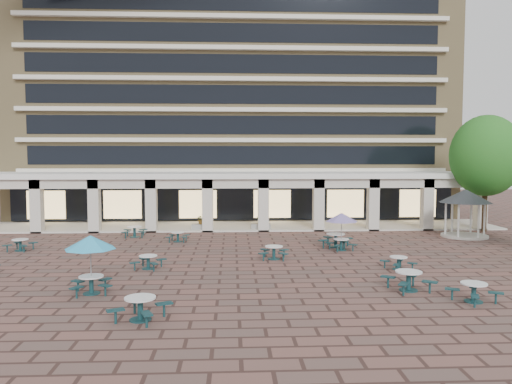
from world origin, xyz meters
TOP-DOWN VIEW (x-y plane):
  - ground at (0.00, 0.00)m, footprint 120.00×120.00m
  - apartment_building at (0.00, 25.47)m, footprint 40.00×15.50m
  - retail_arcade at (0.00, 14.80)m, footprint 42.00×6.60m
  - picnic_table_1 at (-3.42, -8.18)m, footprint 2.20×2.20m
  - picnic_table_2 at (7.19, -4.84)m, footprint 2.13×2.13m
  - picnic_table_3 at (8.09, -0.91)m, footprint 1.73×1.73m
  - picnic_table_4 at (-6.06, -4.71)m, footprint 2.09×2.09m
  - picnic_table_5 at (-4.49, -0.16)m, footprint 1.77×1.77m
  - picnic_table_7 at (9.15, -6.59)m, footprint 2.05×2.05m
  - picnic_table_8 at (-13.01, 5.10)m, footprint 1.73×1.73m
  - picnic_table_9 at (-3.88, 7.91)m, footprint 1.54×1.54m
  - picnic_table_10 at (6.22, 5.37)m, footprint 2.37×2.37m
  - picnic_table_11 at (6.34, 4.35)m, footprint 1.96×1.96m
  - picnic_table_12 at (-7.14, 10.00)m, footprint 1.82×1.82m
  - picnic_table_13 at (2.05, 1.91)m, footprint 1.81×1.81m
  - gazebo at (16.16, 8.98)m, footprint 3.58×3.58m
  - tree_east_c at (18.71, 11.21)m, footprint 5.27×5.27m
  - planter_left at (-2.62, 12.90)m, footprint 1.50×0.84m
  - planter_right at (1.94, 12.90)m, footprint 1.50×0.70m

SIDE VIEW (x-z plane):
  - ground at x=0.00m, z-range 0.00..0.00m
  - picnic_table_9 at x=-3.88m, z-range 0.06..0.71m
  - picnic_table_3 at x=8.09m, z-range 0.06..0.72m
  - picnic_table_5 at x=-4.49m, z-range 0.07..0.75m
  - picnic_table_8 at x=-13.01m, z-range 0.07..0.78m
  - picnic_table_13 at x=2.05m, z-range 0.07..0.81m
  - picnic_table_7 at x=9.15m, z-range 0.07..0.83m
  - picnic_table_12 at x=-7.14m, z-range 0.07..0.84m
  - picnic_table_1 at x=-3.42m, z-range 0.08..0.89m
  - picnic_table_2 at x=7.19m, z-range 0.08..0.92m
  - planter_right at x=1.94m, z-range -0.13..1.13m
  - picnic_table_10 at x=6.22m, z-range 0.08..0.95m
  - planter_left at x=-2.62m, z-range -0.11..1.18m
  - picnic_table_11 at x=6.34m, z-range 0.79..3.06m
  - picnic_table_4 at x=-6.06m, z-range 0.84..3.26m
  - gazebo at x=16.16m, z-range 0.84..4.17m
  - retail_arcade at x=0.00m, z-range 0.80..5.20m
  - tree_east_c at x=18.71m, z-range 1.35..10.13m
  - apartment_building at x=0.00m, z-range 0.00..25.20m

